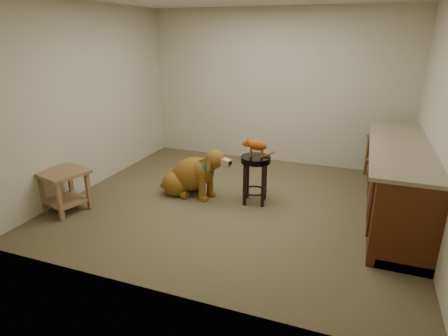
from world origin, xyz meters
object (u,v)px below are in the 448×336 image
at_px(side_table, 64,185).
at_px(padded_stool, 255,170).
at_px(wood_stool, 380,157).
at_px(golden_retriever, 192,175).
at_px(tabby_kitten, 255,146).

bearing_deg(side_table, padded_stool, 26.46).
bearing_deg(wood_stool, golden_retriever, -146.55).
xyz_separation_m(wood_stool, tabby_kitten, (-1.59, -1.58, 0.46)).
bearing_deg(tabby_kitten, padded_stool, -5.72).
bearing_deg(padded_stool, tabby_kitten, -177.53).
relative_size(padded_stool, golden_retriever, 0.54).
bearing_deg(wood_stool, side_table, -144.70).
bearing_deg(padded_stool, side_table, -153.54).
relative_size(side_table, golden_retriever, 0.53).
distance_m(golden_retriever, tabby_kitten, 1.03).
height_order(golden_retriever, tabby_kitten, tabby_kitten).
height_order(padded_stool, side_table, padded_stool).
bearing_deg(tabby_kitten, wood_stool, 36.69).
xyz_separation_m(padded_stool, tabby_kitten, (-0.01, -0.00, 0.34)).
distance_m(wood_stool, side_table, 4.63).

